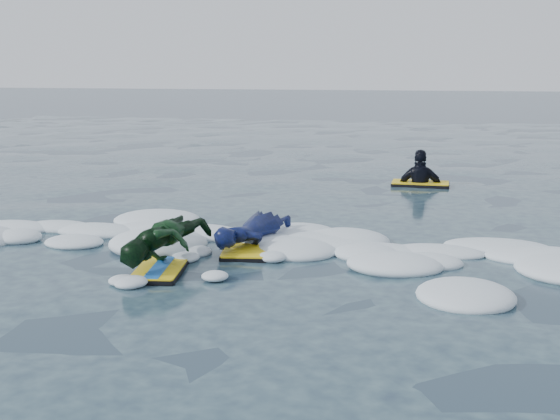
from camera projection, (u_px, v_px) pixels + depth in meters
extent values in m
plane|color=#162136|center=(223.00, 278.00, 6.97)|extent=(120.00, 120.00, 0.00)
cube|color=black|center=(247.00, 250.00, 7.91)|extent=(0.67, 1.02, 0.05)
cube|color=yellow|center=(247.00, 247.00, 7.91)|extent=(0.65, 0.99, 0.02)
imported|color=#0D145C|center=(252.00, 230.00, 8.12)|extent=(0.84, 1.49, 0.34)
cube|color=black|center=(160.00, 271.00, 7.10)|extent=(0.60, 0.91, 0.04)
cube|color=yellow|center=(160.00, 268.00, 7.10)|extent=(0.58, 0.89, 0.02)
cube|color=blue|center=(160.00, 267.00, 7.10)|extent=(0.28, 0.82, 0.01)
imported|color=#0F3913|center=(166.00, 243.00, 7.25)|extent=(0.87, 1.38, 0.48)
cube|color=black|center=(420.00, 184.00, 12.36)|extent=(1.00, 0.56, 0.05)
cube|color=yellow|center=(420.00, 182.00, 12.36)|extent=(0.98, 0.54, 0.02)
imported|color=black|center=(420.00, 192.00, 12.39)|extent=(0.90, 0.42, 1.50)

